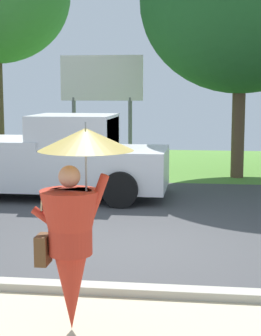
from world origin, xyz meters
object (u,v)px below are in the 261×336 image
roadside_billboard (102,86)px  tree_right_mid (242,0)px  monk_pedestrian (74,227)px  pickup_truck (54,159)px

roadside_billboard → tree_right_mid: bearing=-20.9°
monk_pedestrian → tree_right_mid: (2.28, 10.25, 3.75)m
monk_pedestrian → roadside_billboard: size_ratio=0.61×
monk_pedestrian → tree_right_mid: 11.15m
roadside_billboard → monk_pedestrian: bearing=-81.1°
monk_pedestrian → tree_right_mid: bearing=77.5°
pickup_truck → tree_right_mid: size_ratio=0.71×
pickup_truck → roadside_billboard: (0.21, 4.95, 1.68)m
roadside_billboard → tree_right_mid: (4.13, -1.58, 2.28)m
pickup_truck → tree_right_mid: bearing=30.7°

